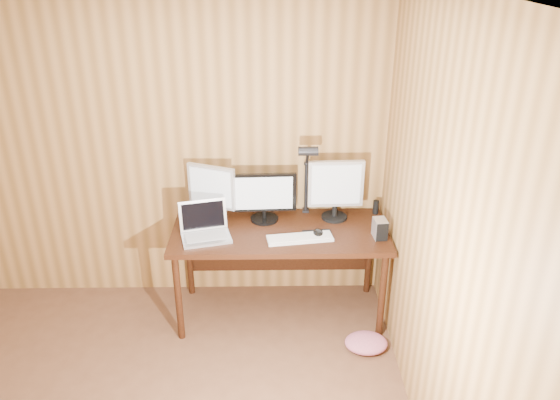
{
  "coord_description": "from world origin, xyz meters",
  "views": [
    {
      "loc": [
        0.87,
        -1.94,
        2.68
      ],
      "look_at": [
        0.93,
        1.58,
        1.02
      ],
      "focal_mm": 35.0,
      "sensor_mm": 36.0,
      "label": 1
    }
  ],
  "objects_px": {
    "laptop": "(205,228)",
    "mouse": "(318,233)",
    "speaker": "(376,207)",
    "monitor_left": "(212,191)",
    "monitor_right": "(336,188)",
    "monitor_center": "(264,197)",
    "desk": "(280,239)",
    "keyboard": "(300,238)",
    "hard_drive": "(380,229)",
    "phone": "(287,240)",
    "desk_lamp": "(307,169)"
  },
  "relations": [
    {
      "from": "laptop",
      "to": "mouse",
      "type": "bearing_deg",
      "value": -15.22
    },
    {
      "from": "mouse",
      "to": "speaker",
      "type": "bearing_deg",
      "value": 27.3
    },
    {
      "from": "laptop",
      "to": "monitor_left",
      "type": "bearing_deg",
      "value": 69.0
    },
    {
      "from": "monitor_right",
      "to": "speaker",
      "type": "distance_m",
      "value": 0.4
    },
    {
      "from": "monitor_center",
      "to": "mouse",
      "type": "xyz_separation_m",
      "value": [
        0.39,
        -0.25,
        -0.17
      ]
    },
    {
      "from": "monitor_center",
      "to": "laptop",
      "type": "bearing_deg",
      "value": -153.33
    },
    {
      "from": "desk",
      "to": "mouse",
      "type": "height_order",
      "value": "mouse"
    },
    {
      "from": "keyboard",
      "to": "mouse",
      "type": "distance_m",
      "value": 0.15
    },
    {
      "from": "monitor_left",
      "to": "hard_drive",
      "type": "relative_size",
      "value": 3.07
    },
    {
      "from": "monitor_center",
      "to": "phone",
      "type": "relative_size",
      "value": 4.1
    },
    {
      "from": "monitor_right",
      "to": "phone",
      "type": "distance_m",
      "value": 0.57
    },
    {
      "from": "monitor_center",
      "to": "laptop",
      "type": "relative_size",
      "value": 1.22
    },
    {
      "from": "speaker",
      "to": "desk_lamp",
      "type": "distance_m",
      "value": 0.64
    },
    {
      "from": "phone",
      "to": "desk_lamp",
      "type": "distance_m",
      "value": 0.57
    },
    {
      "from": "monitor_right",
      "to": "speaker",
      "type": "bearing_deg",
      "value": 10.78
    },
    {
      "from": "desk",
      "to": "monitor_left",
      "type": "xyz_separation_m",
      "value": [
        -0.51,
        0.13,
        0.36
      ]
    },
    {
      "from": "keyboard",
      "to": "desk_lamp",
      "type": "bearing_deg",
      "value": 71.35
    },
    {
      "from": "desk",
      "to": "laptop",
      "type": "xyz_separation_m",
      "value": [
        -0.55,
        -0.15,
        0.18
      ]
    },
    {
      "from": "laptop",
      "to": "keyboard",
      "type": "height_order",
      "value": "laptop"
    },
    {
      "from": "desk",
      "to": "monitor_right",
      "type": "bearing_deg",
      "value": 15.21
    },
    {
      "from": "monitor_right",
      "to": "mouse",
      "type": "relative_size",
      "value": 4.17
    },
    {
      "from": "mouse",
      "to": "speaker",
      "type": "distance_m",
      "value": 0.6
    },
    {
      "from": "desk",
      "to": "mouse",
      "type": "bearing_deg",
      "value": -30.1
    },
    {
      "from": "monitor_left",
      "to": "mouse",
      "type": "distance_m",
      "value": 0.87
    },
    {
      "from": "keyboard",
      "to": "mouse",
      "type": "xyz_separation_m",
      "value": [
        0.14,
        0.06,
        0.01
      ]
    },
    {
      "from": "keyboard",
      "to": "desk",
      "type": "bearing_deg",
      "value": 114.51
    },
    {
      "from": "speaker",
      "to": "mouse",
      "type": "bearing_deg",
      "value": -143.79
    },
    {
      "from": "desk",
      "to": "phone",
      "type": "xyz_separation_m",
      "value": [
        0.05,
        -0.23,
        0.13
      ]
    },
    {
      "from": "hard_drive",
      "to": "desk_lamp",
      "type": "bearing_deg",
      "value": 140.13
    },
    {
      "from": "keyboard",
      "to": "monitor_center",
      "type": "bearing_deg",
      "value": 121.38
    },
    {
      "from": "monitor_center",
      "to": "monitor_right",
      "type": "height_order",
      "value": "monitor_right"
    },
    {
      "from": "desk",
      "to": "desk_lamp",
      "type": "height_order",
      "value": "desk_lamp"
    },
    {
      "from": "desk",
      "to": "mouse",
      "type": "xyz_separation_m",
      "value": [
        0.28,
        -0.16,
        0.15
      ]
    },
    {
      "from": "desk",
      "to": "monitor_center",
      "type": "distance_m",
      "value": 0.35
    },
    {
      "from": "hard_drive",
      "to": "monitor_center",
      "type": "bearing_deg",
      "value": 155.77
    },
    {
      "from": "keyboard",
      "to": "monitor_right",
      "type": "bearing_deg",
      "value": 41.26
    },
    {
      "from": "monitor_right",
      "to": "keyboard",
      "type": "height_order",
      "value": "monitor_right"
    },
    {
      "from": "desk",
      "to": "phone",
      "type": "distance_m",
      "value": 0.27
    },
    {
      "from": "mouse",
      "to": "hard_drive",
      "type": "relative_size",
      "value": 0.8
    },
    {
      "from": "monitor_left",
      "to": "hard_drive",
      "type": "height_order",
      "value": "monitor_left"
    },
    {
      "from": "speaker",
      "to": "desk",
      "type": "bearing_deg",
      "value": -165.8
    },
    {
      "from": "mouse",
      "to": "phone",
      "type": "distance_m",
      "value": 0.24
    },
    {
      "from": "monitor_left",
      "to": "laptop",
      "type": "xyz_separation_m",
      "value": [
        -0.03,
        -0.27,
        -0.17
      ]
    },
    {
      "from": "hard_drive",
      "to": "phone",
      "type": "height_order",
      "value": "hard_drive"
    },
    {
      "from": "phone",
      "to": "laptop",
      "type": "bearing_deg",
      "value": 156.87
    },
    {
      "from": "monitor_center",
      "to": "keyboard",
      "type": "relative_size",
      "value": 1.0
    },
    {
      "from": "monitor_center",
      "to": "mouse",
      "type": "distance_m",
      "value": 0.5
    },
    {
      "from": "laptop",
      "to": "phone",
      "type": "height_order",
      "value": "laptop"
    },
    {
      "from": "desk",
      "to": "speaker",
      "type": "height_order",
      "value": "speaker"
    },
    {
      "from": "desk",
      "to": "laptop",
      "type": "bearing_deg",
      "value": -164.96
    }
  ]
}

